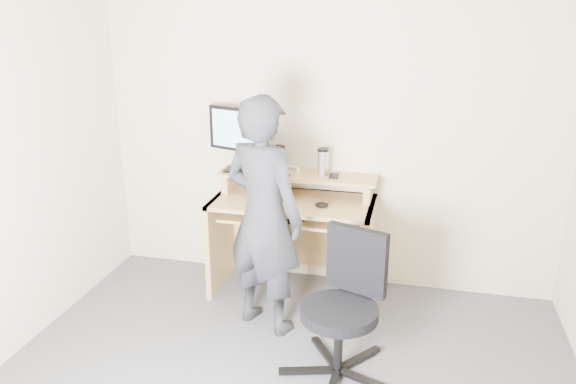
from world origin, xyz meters
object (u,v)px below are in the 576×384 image
at_px(desk, 295,222).
at_px(person, 264,216).
at_px(monitor, 238,134).
at_px(office_chair, 345,301).

bearing_deg(desk, person, -97.93).
bearing_deg(person, monitor, -37.30).
bearing_deg(person, office_chair, 169.20).
height_order(monitor, office_chair, monitor).
relative_size(monitor, office_chair, 0.58).
height_order(monitor, person, person).
bearing_deg(monitor, office_chair, -28.21).
xyz_separation_m(desk, office_chair, (0.52, -0.98, -0.07)).
height_order(desk, office_chair, desk).
xyz_separation_m(office_chair, person, (-0.61, 0.39, 0.33)).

